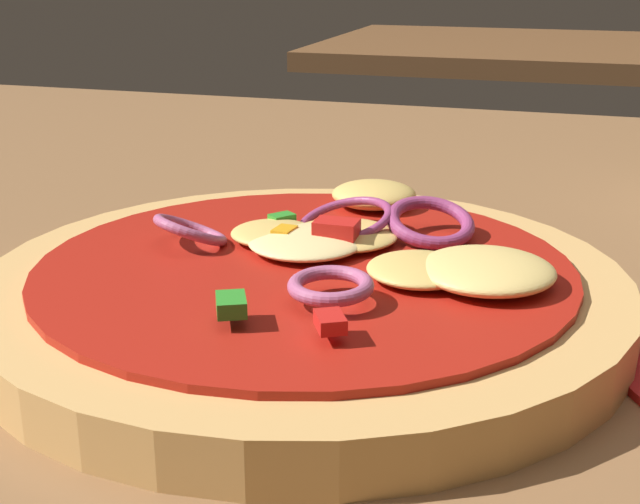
{
  "coord_description": "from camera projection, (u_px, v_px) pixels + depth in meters",
  "views": [
    {
      "loc": [
        0.08,
        -0.31,
        0.16
      ],
      "look_at": [
        -0.02,
        0.01,
        0.05
      ],
      "focal_mm": 49.61,
      "sensor_mm": 36.0,
      "label": 1
    }
  ],
  "objects": [
    {
      "name": "pizza",
      "position": [
        310.0,
        287.0,
        0.34
      ],
      "size": [
        0.25,
        0.25,
        0.04
      ],
      "color": "tan",
      "rests_on": "dining_table"
    },
    {
      "name": "background_table",
      "position": [
        552.0,
        52.0,
        1.34
      ],
      "size": [
        0.68,
        0.48,
        0.03
      ],
      "color": "brown",
      "rests_on": "ground"
    },
    {
      "name": "dining_table",
      "position": [
        362.0,
        346.0,
        0.35
      ],
      "size": [
        1.37,
        0.96,
        0.03
      ],
      "color": "brown",
      "rests_on": "ground"
    }
  ]
}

